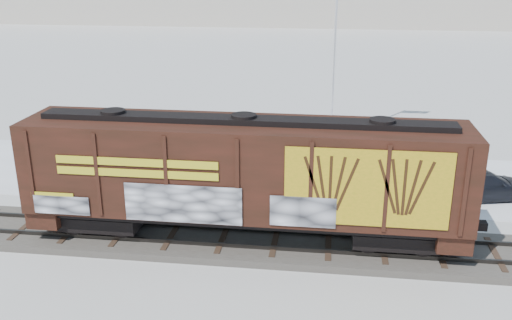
# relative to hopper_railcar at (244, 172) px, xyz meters

# --- Properties ---
(ground) EXTENTS (500.00, 500.00, 0.00)m
(ground) POSITION_rel_hopper_railcar_xyz_m (-0.84, 0.01, -2.99)
(ground) COLOR white
(ground) RESTS_ON ground
(rail_track) EXTENTS (50.00, 3.40, 0.43)m
(rail_track) POSITION_rel_hopper_railcar_xyz_m (-0.84, 0.01, -2.84)
(rail_track) COLOR #59544C
(rail_track) RESTS_ON ground
(parking_strip) EXTENTS (40.00, 8.00, 0.03)m
(parking_strip) POSITION_rel_hopper_railcar_xyz_m (-0.84, 7.51, -2.97)
(parking_strip) COLOR white
(parking_strip) RESTS_ON ground
(hopper_railcar) EXTENTS (16.03, 3.06, 4.63)m
(hopper_railcar) POSITION_rel_hopper_railcar_xyz_m (0.00, 0.00, 0.00)
(hopper_railcar) COLOR black
(hopper_railcar) RESTS_ON rail_track
(flagpole) EXTENTS (2.30, 0.90, 12.99)m
(flagpole) POSITION_rel_hopper_railcar_xyz_m (3.25, 13.87, 1.92)
(flagpole) COLOR silver
(flagpole) RESTS_ON ground
(car_silver) EXTENTS (4.86, 2.39, 1.59)m
(car_silver) POSITION_rel_hopper_railcar_xyz_m (-6.33, 6.82, -2.16)
(car_silver) COLOR silver
(car_silver) RESTS_ON parking_strip
(car_white) EXTENTS (5.29, 2.95, 1.65)m
(car_white) POSITION_rel_hopper_railcar_xyz_m (-3.86, 8.29, -2.13)
(car_white) COLOR silver
(car_white) RESTS_ON parking_strip
(car_dark) EXTENTS (4.77, 2.86, 1.30)m
(car_dark) POSITION_rel_hopper_railcar_xyz_m (10.11, 5.95, -2.31)
(car_dark) COLOR black
(car_dark) RESTS_ON parking_strip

